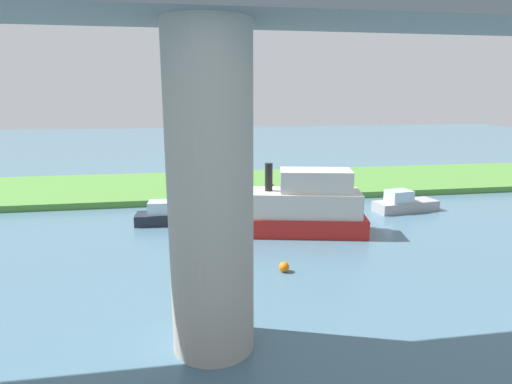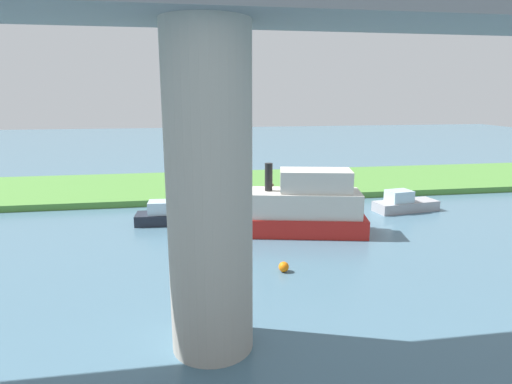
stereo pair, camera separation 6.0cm
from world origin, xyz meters
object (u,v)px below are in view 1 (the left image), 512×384
(person_on_bank, at_px, (173,183))
(skiff_small, at_px, (301,207))
(mooring_post, at_px, (272,189))
(houseboat_blue, at_px, (169,215))
(marker_buoy, at_px, (284,267))
(bridge_pylon, at_px, (211,196))
(motorboat_white, at_px, (211,202))
(riverboat_paddlewheel, at_px, (404,203))

(person_on_bank, xyz_separation_m, skiff_small, (-7.95, 10.89, 0.40))
(mooring_post, distance_m, skiff_small, 8.70)
(houseboat_blue, bearing_deg, marker_buoy, 122.16)
(mooring_post, bearing_deg, skiff_small, 90.12)
(mooring_post, bearing_deg, bridge_pylon, 73.01)
(mooring_post, bearing_deg, motorboat_white, 24.31)
(mooring_post, relative_size, motorboat_white, 0.15)
(skiff_small, xyz_separation_m, marker_buoy, (2.38, 5.74, -1.35))
(skiff_small, bearing_deg, motorboat_white, -51.15)
(bridge_pylon, bearing_deg, motorboat_white, -93.34)
(skiff_small, distance_m, motorboat_white, 8.23)
(mooring_post, height_order, skiff_small, skiff_small)
(skiff_small, bearing_deg, bridge_pylon, 61.70)
(bridge_pylon, xyz_separation_m, mooring_post, (-6.15, -20.12, -4.33))
(bridge_pylon, bearing_deg, mooring_post, -106.99)
(bridge_pylon, bearing_deg, marker_buoy, -123.53)
(person_on_bank, bearing_deg, mooring_post, 164.38)
(skiff_small, height_order, motorboat_white, skiff_small)
(mooring_post, relative_size, houseboat_blue, 0.18)
(bridge_pylon, xyz_separation_m, skiff_small, (-6.16, -11.45, -3.64))
(person_on_bank, distance_m, marker_buoy, 17.56)
(bridge_pylon, xyz_separation_m, houseboat_blue, (1.91, -14.76, -4.70))
(houseboat_blue, distance_m, marker_buoy, 10.70)
(person_on_bank, height_order, marker_buoy, person_on_bank)
(bridge_pylon, bearing_deg, skiff_small, -118.30)
(person_on_bank, bearing_deg, houseboat_blue, 89.04)
(skiff_small, bearing_deg, riverboat_paddlewheel, -157.24)
(person_on_bank, xyz_separation_m, mooring_post, (-7.93, 2.22, -0.29))
(mooring_post, height_order, motorboat_white, motorboat_white)
(motorboat_white, bearing_deg, person_on_bank, -58.04)
(marker_buoy, bearing_deg, riverboat_paddlewheel, -139.83)
(mooring_post, relative_size, riverboat_paddlewheel, 0.17)
(mooring_post, xyz_separation_m, motorboat_white, (5.11, 2.31, -0.30))
(houseboat_blue, xyz_separation_m, marker_buoy, (-5.69, 9.05, -0.29))
(skiff_small, height_order, houseboat_blue, skiff_small)
(bridge_pylon, height_order, marker_buoy, bridge_pylon)
(motorboat_white, bearing_deg, mooring_post, -155.69)
(skiff_small, relative_size, marker_buoy, 17.71)
(person_on_bank, bearing_deg, marker_buoy, 108.49)
(skiff_small, relative_size, houseboat_blue, 1.90)
(skiff_small, bearing_deg, houseboat_blue, -22.27)
(person_on_bank, xyz_separation_m, marker_buoy, (-5.56, 16.63, -0.95))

